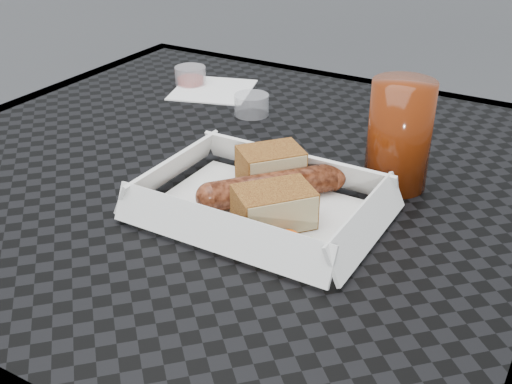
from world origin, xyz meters
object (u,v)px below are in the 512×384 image
food_tray (261,211)px  patio_table (223,217)px  drink_glass (399,135)px  bratwurst (273,187)px

food_tray → patio_table: bearing=141.9°
patio_table → drink_glass: size_ratio=6.47×
bratwurst → drink_glass: size_ratio=1.12×
bratwurst → patio_table: bearing=152.2°
food_tray → drink_glass: (0.10, 0.13, 0.06)m
food_tray → drink_glass: 0.18m
food_tray → bratwurst: size_ratio=1.59×
food_tray → drink_glass: size_ratio=1.78×
patio_table → food_tray: 0.15m
patio_table → food_tray: bearing=-38.1°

